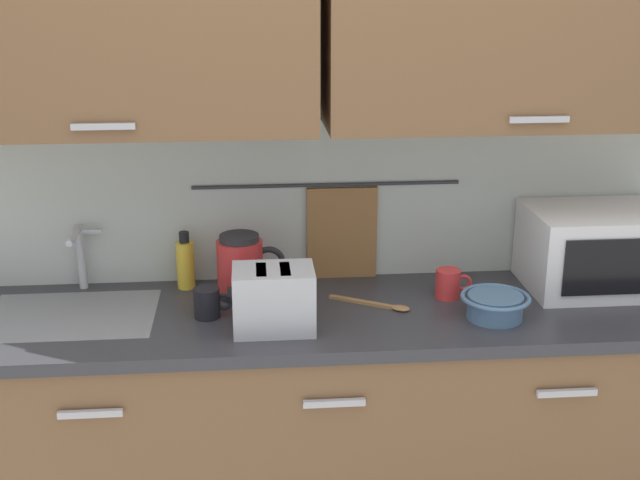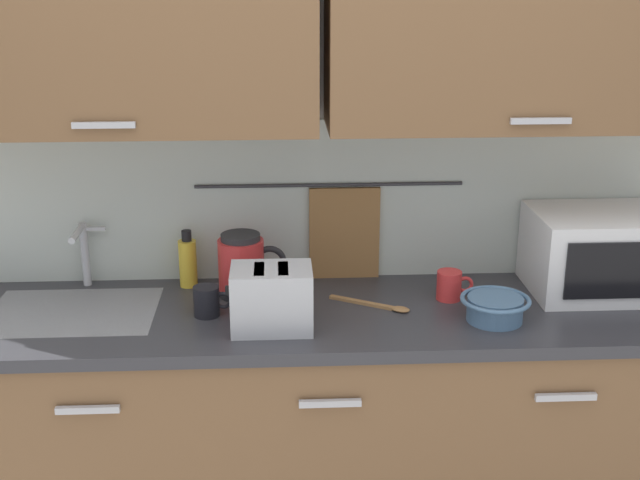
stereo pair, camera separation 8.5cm
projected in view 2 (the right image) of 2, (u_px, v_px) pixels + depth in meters
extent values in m
cube|color=brown|center=(324.00, 439.00, 2.80)|extent=(2.50, 0.60, 0.86)
cube|color=#B7B7BC|center=(88.00, 410.00, 2.37)|extent=(0.18, 0.02, 0.02)
cube|color=#B7B7BC|center=(330.00, 403.00, 2.40)|extent=(0.18, 0.02, 0.02)
cube|color=#B7B7BC|center=(566.00, 397.00, 2.44)|extent=(0.18, 0.02, 0.02)
cube|color=#333338|center=(324.00, 315.00, 2.66)|extent=(2.53, 0.63, 0.04)
cube|color=#9EA0A5|center=(74.00, 325.00, 2.64)|extent=(0.52, 0.38, 0.09)
cube|color=silver|center=(319.00, 176.00, 2.85)|extent=(3.70, 0.06, 2.50)
cube|color=beige|center=(319.00, 200.00, 2.84)|extent=(2.50, 0.01, 0.55)
cube|color=brown|center=(107.00, 13.00, 2.46)|extent=(1.23, 0.33, 0.70)
cube|color=#B7B7BC|center=(104.00, 125.00, 2.39)|extent=(0.18, 0.01, 0.02)
cube|color=brown|center=(532.00, 11.00, 2.52)|extent=(1.23, 0.33, 0.70)
cube|color=#B7B7BC|center=(541.00, 121.00, 2.45)|extent=(0.18, 0.01, 0.02)
cylinder|color=#333338|center=(329.00, 185.00, 2.81)|extent=(0.90, 0.01, 0.01)
cube|color=olive|center=(344.00, 236.00, 2.87)|extent=(0.24, 0.02, 0.34)
cylinder|color=#B2B5BA|center=(85.00, 254.00, 2.81)|extent=(0.03, 0.03, 0.22)
cylinder|color=#B2B5BA|center=(77.00, 233.00, 2.70)|extent=(0.02, 0.16, 0.02)
cube|color=#B2B5BA|center=(95.00, 228.00, 2.78)|extent=(0.07, 0.02, 0.01)
cube|color=white|center=(601.00, 252.00, 2.76)|extent=(0.46, 0.34, 0.27)
cube|color=black|center=(611.00, 271.00, 2.59)|extent=(0.29, 0.01, 0.18)
cylinder|color=black|center=(242.00, 292.00, 2.76)|extent=(0.16, 0.16, 0.02)
cylinder|color=red|center=(241.00, 265.00, 2.73)|extent=(0.15, 0.15, 0.17)
cylinder|color=#262628|center=(240.00, 237.00, 2.70)|extent=(0.13, 0.13, 0.02)
torus|color=black|center=(270.00, 262.00, 2.74)|extent=(0.11, 0.02, 0.11)
cylinder|color=yellow|center=(188.00, 263.00, 2.81)|extent=(0.06, 0.06, 0.16)
cylinder|color=black|center=(186.00, 236.00, 2.78)|extent=(0.03, 0.03, 0.04)
cylinder|color=black|center=(206.00, 301.00, 2.59)|extent=(0.08, 0.08, 0.09)
torus|color=black|center=(223.00, 300.00, 2.59)|extent=(0.06, 0.01, 0.06)
cylinder|color=#4C7093|center=(495.00, 309.00, 2.55)|extent=(0.17, 0.17, 0.07)
torus|color=#4C7093|center=(496.00, 300.00, 2.54)|extent=(0.21, 0.21, 0.01)
cube|color=#B7BABF|center=(272.00, 299.00, 2.48)|extent=(0.24, 0.17, 0.19)
cube|color=black|center=(259.00, 271.00, 2.45)|extent=(0.03, 0.12, 0.01)
cube|color=black|center=(283.00, 270.00, 2.46)|extent=(0.03, 0.12, 0.01)
cube|color=black|center=(228.00, 290.00, 2.47)|extent=(0.02, 0.02, 0.02)
cylinder|color=red|center=(449.00, 285.00, 2.71)|extent=(0.08, 0.08, 0.09)
torus|color=red|center=(465.00, 284.00, 2.71)|extent=(0.06, 0.01, 0.06)
cube|color=#9E7042|center=(361.00, 302.00, 2.69)|extent=(0.20, 0.12, 0.01)
ellipsoid|color=#9E7042|center=(401.00, 309.00, 2.63)|extent=(0.07, 0.06, 0.01)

